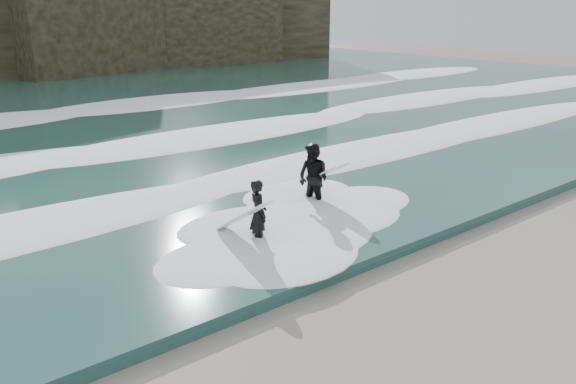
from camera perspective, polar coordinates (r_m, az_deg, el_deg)
name	(u,v)px	position (r m, az deg, el deg)	size (l,w,h in m)	color
ground	(464,344)	(10.56, 17.47, -14.50)	(120.00, 120.00, 0.00)	#7B645A
sea	(18,109)	(34.95, -25.72, 7.62)	(90.00, 52.00, 0.30)	#1F4941
foam_near	(200,194)	(16.50, -8.89, -0.17)	(60.00, 3.20, 0.20)	white
foam_mid	(108,148)	(22.64, -17.85, 4.29)	(60.00, 4.00, 0.24)	white
foam_far	(39,114)	(31.07, -24.01, 7.28)	(60.00, 4.80, 0.30)	white
surfer_left	(254,215)	(13.37, -3.44, -2.31)	(1.12, 2.05, 1.72)	black
surfer_right	(314,178)	(15.79, 2.67, 1.44)	(1.20, 1.92, 1.97)	black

